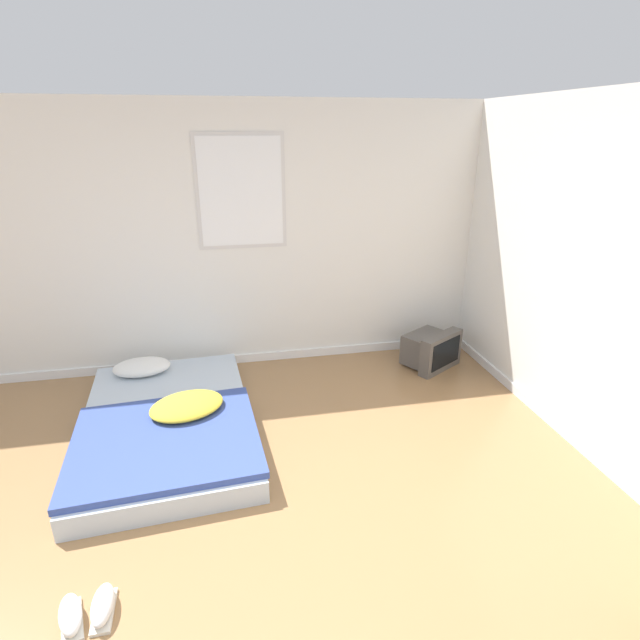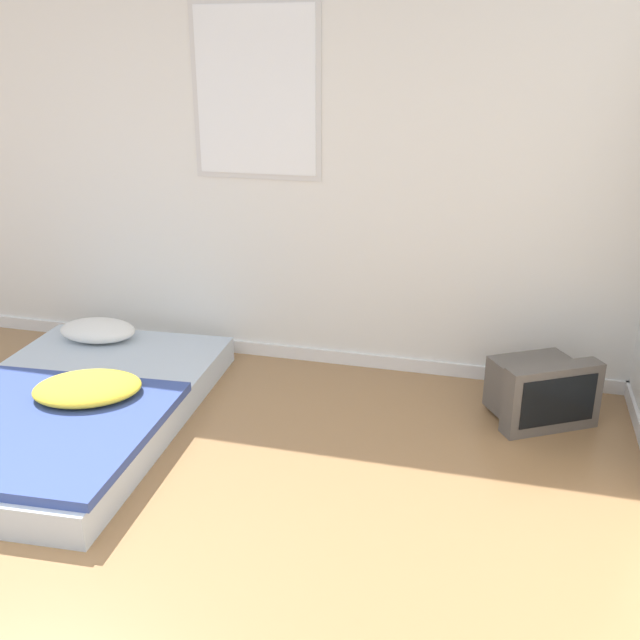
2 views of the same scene
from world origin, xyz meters
TOP-DOWN VIEW (x-y plane):
  - wall_back at (0.00, 2.96)m, footprint 7.76×0.08m
  - mattress_bed at (-0.46, 1.69)m, footprint 1.45×2.16m
  - crt_tv at (2.13, 2.45)m, footprint 0.65×0.61m

SIDE VIEW (x-z plane):
  - mattress_bed at x=-0.46m, z-range -0.04..0.27m
  - crt_tv at x=2.13m, z-range -0.01..0.38m
  - wall_back at x=0.00m, z-range -0.01..2.59m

